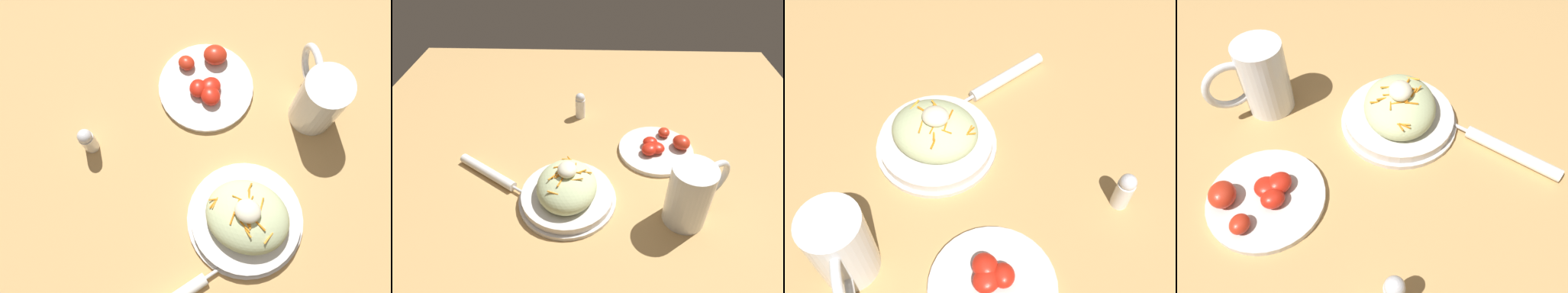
% 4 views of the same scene
% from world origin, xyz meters
% --- Properties ---
extents(ground_plane, '(1.43, 1.43, 0.00)m').
position_xyz_m(ground_plane, '(0.00, 0.00, 0.00)').
color(ground_plane, tan).
extents(salad_plate, '(0.23, 0.23, 0.11)m').
position_xyz_m(salad_plate, '(-0.14, 0.04, 0.03)').
color(salad_plate, silver).
rests_on(salad_plate, ground_plane).
extents(beer_mug, '(0.12, 0.15, 0.15)m').
position_xyz_m(beer_mug, '(-0.18, -0.23, 0.07)').
color(beer_mug, white).
rests_on(beer_mug, ground_plane).
extents(napkin_roll, '(0.13, 0.19, 0.02)m').
position_xyz_m(napkin_roll, '(-0.06, 0.25, 0.01)').
color(napkin_roll, white).
rests_on(napkin_roll, ground_plane).
extents(tomato_plate, '(0.20, 0.20, 0.05)m').
position_xyz_m(tomato_plate, '(0.05, -0.19, 0.01)').
color(tomato_plate, silver).
rests_on(tomato_plate, ground_plane).
extents(salt_shaker, '(0.03, 0.03, 0.08)m').
position_xyz_m(salt_shaker, '(0.22, 0.03, 0.04)').
color(salt_shaker, white).
rests_on(salt_shaker, ground_plane).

